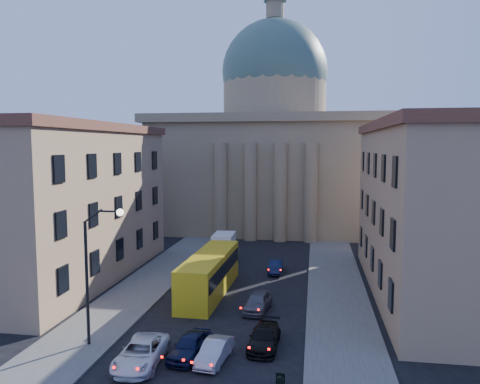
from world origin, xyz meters
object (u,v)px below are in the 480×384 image
object	(u,v)px
car_left_near	(190,345)
city_bus	(210,272)
box_truck	(223,250)
car_right_near	(215,351)
street_lamp	(94,265)

from	to	relation	value
car_left_near	city_bus	xyz separation A→B (m)	(-1.52, 12.06, 1.12)
box_truck	city_bus	bearing A→B (deg)	-86.69
car_left_near	car_right_near	bearing A→B (deg)	-6.63
street_lamp	car_left_near	bearing A→B (deg)	-3.82
street_lamp	box_truck	size ratio (longest dim) A/B	1.59
city_bus	box_truck	bearing A→B (deg)	96.48
car_right_near	city_bus	size ratio (longest dim) A/B	0.31
car_right_near	box_truck	size ratio (longest dim) A/B	0.68
city_bus	box_truck	distance (m)	10.66
car_left_near	car_right_near	distance (m)	1.65
car_left_near	car_right_near	size ratio (longest dim) A/B	1.10
city_bus	street_lamp	bearing A→B (deg)	-110.42
city_bus	box_truck	xyz separation A→B (m)	(-0.96, 10.61, -0.40)
street_lamp	car_left_near	world-z (taller)	street_lamp
box_truck	car_right_near	bearing A→B (deg)	-81.83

